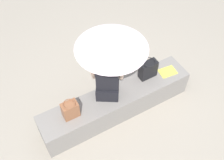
# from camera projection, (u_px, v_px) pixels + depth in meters

# --- Properties ---
(ground_plane) EXTENTS (14.00, 14.00, 0.00)m
(ground_plane) POSITION_uv_depth(u_px,v_px,m) (116.00, 111.00, 4.66)
(ground_plane) COLOR #9E9384
(stone_bench) EXTENTS (2.52, 0.50, 0.46)m
(stone_bench) POSITION_uv_depth(u_px,v_px,m) (116.00, 103.00, 4.48)
(stone_bench) COLOR gray
(stone_bench) RESTS_ON ground
(person_seated) EXTENTS (0.50, 0.42, 0.90)m
(person_seated) POSITION_uv_depth(u_px,v_px,m) (107.00, 78.00, 4.00)
(person_seated) COLOR black
(person_seated) RESTS_ON stone_bench
(parasol) EXTENTS (0.99, 0.99, 1.17)m
(parasol) POSITION_uv_depth(u_px,v_px,m) (111.00, 42.00, 3.57)
(parasol) COLOR #B7B7BC
(parasol) RESTS_ON stone_bench
(handbag_black) EXTENTS (0.29, 0.21, 0.33)m
(handbag_black) POSITION_uv_depth(u_px,v_px,m) (148.00, 69.00, 4.42)
(handbag_black) COLOR black
(handbag_black) RESTS_ON stone_bench
(tote_bag_canvas) EXTENTS (0.23, 0.18, 0.29)m
(tote_bag_canvas) POSITION_uv_depth(u_px,v_px,m) (70.00, 110.00, 3.95)
(tote_bag_canvas) COLOR brown
(tote_bag_canvas) RESTS_ON stone_bench
(magazine) EXTENTS (0.30, 0.23, 0.01)m
(magazine) POSITION_uv_depth(u_px,v_px,m) (168.00, 72.00, 4.60)
(magazine) COLOR #EAE04C
(magazine) RESTS_ON stone_bench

